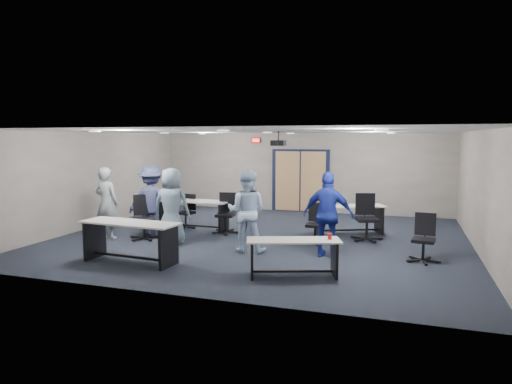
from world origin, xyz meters
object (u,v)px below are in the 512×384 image
(chair_back_b, at_px, (226,213))
(chair_loose_left, at_px, (144,218))
(chair_back_a, at_px, (186,211))
(person_navy, at_px, (328,215))
(person_back, at_px, (151,201))
(person_plaid, at_px, (172,206))
(table_front_left, at_px, (130,235))
(chair_back_c, at_px, (315,224))
(table_back_right, at_px, (349,215))
(person_lightblue, at_px, (247,211))
(chair_loose_right, at_px, (424,238))
(chair_back_d, at_px, (367,217))
(person_gray, at_px, (107,203))
(table_back_left, at_px, (194,209))
(table_front_right, at_px, (294,251))

(chair_back_b, bearing_deg, chair_loose_left, -148.40)
(chair_back_a, xyz_separation_m, person_navy, (4.32, -1.90, 0.44))
(chair_back_a, bearing_deg, person_back, -93.91)
(chair_loose_left, height_order, person_plaid, person_plaid)
(table_front_left, height_order, chair_back_c, chair_back_c)
(table_back_right, xyz_separation_m, person_back, (-4.83, -1.82, 0.40))
(person_lightblue, bearing_deg, chair_back_c, -141.14)
(person_navy, bearing_deg, person_plaid, 3.65)
(chair_back_b, bearing_deg, person_navy, -35.15)
(table_front_left, distance_m, chair_back_a, 3.62)
(chair_loose_right, bearing_deg, person_lightblue, -167.51)
(chair_back_d, bearing_deg, chair_loose_left, 179.20)
(person_gray, bearing_deg, table_front_left, 138.40)
(chair_back_a, xyz_separation_m, person_back, (-0.37, -1.18, 0.44))
(table_back_left, height_order, chair_loose_left, table_back_left)
(table_front_right, height_order, person_navy, person_navy)
(table_front_left, height_order, chair_back_a, chair_back_a)
(table_back_right, distance_m, chair_loose_left, 5.30)
(chair_back_c, relative_size, chair_loose_right, 0.96)
(person_gray, relative_size, person_navy, 0.99)
(chair_back_a, relative_size, person_lightblue, 0.52)
(table_back_left, xyz_separation_m, person_back, (-0.67, -1.07, 0.35))
(chair_loose_right, height_order, person_back, person_back)
(table_front_left, bearing_deg, person_navy, 28.14)
(chair_loose_right, xyz_separation_m, person_plaid, (-5.68, -0.13, 0.42))
(chair_back_d, bearing_deg, table_back_left, 163.52)
(table_back_left, xyz_separation_m, chair_back_c, (3.51, -0.58, -0.09))
(table_front_right, bearing_deg, chair_back_d, 54.45)
(person_gray, bearing_deg, table_back_right, -154.70)
(chair_back_d, height_order, chair_loose_right, chair_back_d)
(table_back_left, relative_size, person_back, 1.11)
(chair_back_a, bearing_deg, table_front_left, -67.71)
(person_lightblue, bearing_deg, table_back_right, -132.69)
(person_plaid, xyz_separation_m, person_navy, (3.76, -0.08, 0.00))
(table_front_right, height_order, chair_back_b, chair_back_b)
(chair_back_c, bearing_deg, chair_back_b, 170.26)
(table_back_right, relative_size, person_navy, 1.07)
(chair_loose_left, distance_m, person_lightblue, 2.89)
(chair_back_a, distance_m, chair_back_c, 3.88)
(table_back_left, relative_size, chair_loose_right, 2.05)
(chair_back_b, bearing_deg, table_back_right, 9.78)
(table_back_left, distance_m, person_back, 1.31)
(chair_back_d, bearing_deg, person_plaid, -175.37)
(table_front_left, distance_m, chair_back_c, 4.35)
(chair_back_c, bearing_deg, person_plaid, -161.66)
(table_back_left, bearing_deg, person_back, -120.83)
(table_front_right, bearing_deg, table_back_left, 118.34)
(person_plaid, bearing_deg, person_lightblue, 167.40)
(person_gray, distance_m, person_navy, 5.59)
(person_gray, bearing_deg, table_back_left, -130.55)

